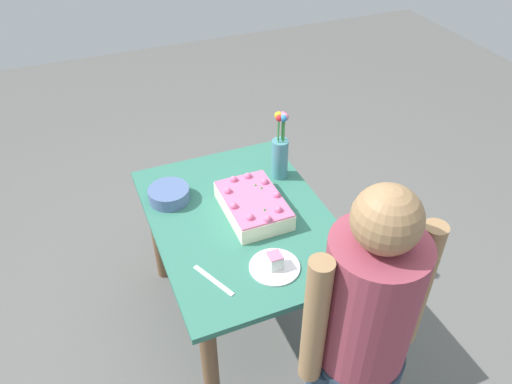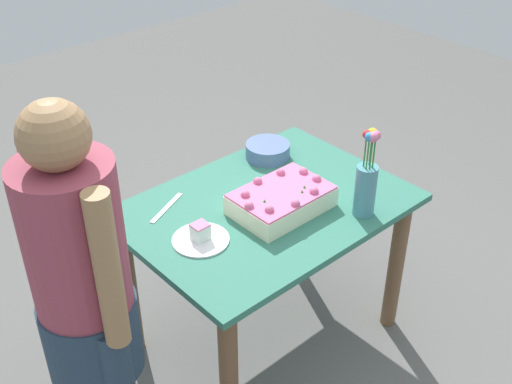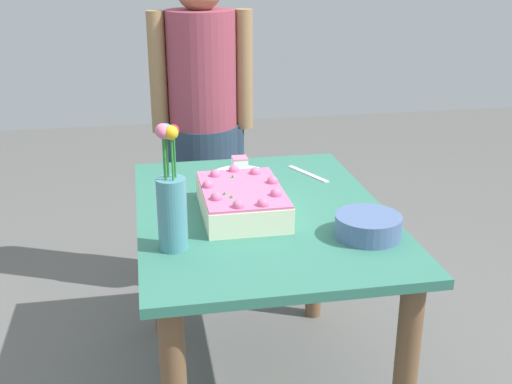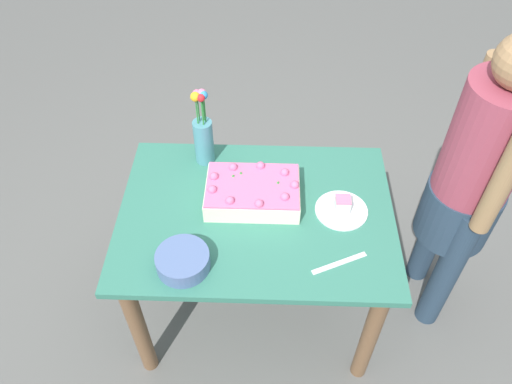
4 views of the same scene
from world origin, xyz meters
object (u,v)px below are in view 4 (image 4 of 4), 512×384
object	(u,v)px
sheet_cake	(253,192)
cake_knife	(339,263)
fruit_bowl	(183,261)
flower_vase	(203,135)
serving_plate_with_slice	(342,208)
person_standing	(472,178)

from	to	relation	value
sheet_cake	cake_knife	size ratio (longest dim) A/B	1.69
sheet_cake	fruit_bowl	bearing A→B (deg)	-125.39
flower_vase	serving_plate_with_slice	bearing A→B (deg)	-26.18
flower_vase	person_standing	size ratio (longest dim) A/B	0.25
flower_vase	fruit_bowl	world-z (taller)	flower_vase
sheet_cake	flower_vase	xyz separation A→B (m)	(-0.22, 0.24, 0.10)
person_standing	sheet_cake	bearing A→B (deg)	2.07
sheet_cake	serving_plate_with_slice	bearing A→B (deg)	-8.07
sheet_cake	flower_vase	distance (m)	0.34
sheet_cake	serving_plate_with_slice	size ratio (longest dim) A/B	1.78
serving_plate_with_slice	person_standing	size ratio (longest dim) A/B	0.14
fruit_bowl	person_standing	size ratio (longest dim) A/B	0.13
serving_plate_with_slice	flower_vase	bearing A→B (deg)	153.82
sheet_cake	serving_plate_with_slice	xyz separation A→B (m)	(0.36, -0.05, -0.03)
sheet_cake	fruit_bowl	xyz separation A→B (m)	(-0.24, -0.34, -0.01)
serving_plate_with_slice	fruit_bowl	bearing A→B (deg)	-154.42
flower_vase	person_standing	xyz separation A→B (m)	(1.10, -0.20, -0.02)
fruit_bowl	person_standing	distance (m)	1.19
sheet_cake	flower_vase	bearing A→B (deg)	133.10
fruit_bowl	flower_vase	bearing A→B (deg)	87.78
cake_knife	fruit_bowl	xyz separation A→B (m)	(-0.58, -0.03, 0.03)
fruit_bowl	person_standing	xyz separation A→B (m)	(1.12, 0.37, 0.09)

